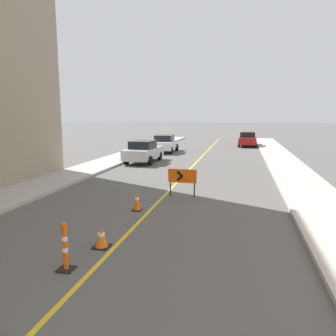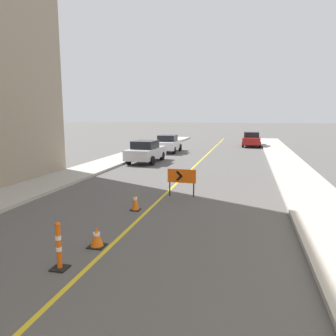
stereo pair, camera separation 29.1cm
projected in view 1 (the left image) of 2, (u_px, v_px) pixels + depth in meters
The scene contains 10 objects.
lane_stripe at pixel (186, 173), 19.57m from camera, with size 0.12×57.58×0.01m.
sidewalk_left at pixel (91, 168), 20.89m from camera, with size 2.47×57.58×0.14m.
sidewalk_right at pixel (295, 176), 18.23m from camera, with size 2.47×57.58×0.14m.
traffic_cone_fifth at pixel (101, 237), 8.56m from camera, with size 0.43×0.43×0.55m.
traffic_cone_farthest at pixel (137, 201), 11.84m from camera, with size 0.33×0.33×0.69m.
delineator_post_rear at pixel (65, 250), 7.27m from camera, with size 0.36×0.36×1.11m.
arrow_barricade_primary at pixel (182, 177), 13.79m from camera, with size 1.22×0.10×1.17m.
parked_car_curb_near at pixel (144, 151), 23.68m from camera, with size 1.98×4.37×1.59m.
parked_car_curb_mid at pixel (165, 143), 30.13m from camera, with size 1.95×4.36×1.59m.
parked_car_curb_far at pixel (247, 139), 35.61m from camera, with size 1.94×4.32×1.59m.
Camera 1 is at (3.16, 9.75, 3.45)m, focal length 35.00 mm.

